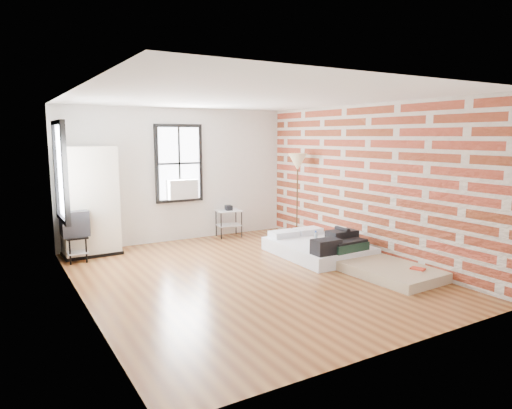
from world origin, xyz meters
TOP-DOWN VIEW (x-y plane):
  - ground at (0.00, 0.00)m, footprint 6.00×6.00m
  - room_shell at (0.23, 0.36)m, footprint 5.02×6.02m
  - mattress_main at (1.74, 0.42)m, footprint 1.41×1.89m
  - mattress_bare at (1.92, -0.76)m, footprint 1.14×2.04m
  - wardrobe at (-1.90, 2.65)m, footprint 1.05×0.63m
  - side_table at (1.04, 2.72)m, footprint 0.59×0.50m
  - floor_lamp at (2.15, 1.69)m, footprint 0.40×0.40m
  - tv_stand at (-2.21, 2.40)m, footprint 0.47×0.65m

SIDE VIEW (x-z plane):
  - ground at x=0.00m, z-range 0.00..0.00m
  - mattress_bare at x=1.92m, z-range -0.09..0.34m
  - mattress_main at x=1.74m, z-range -0.14..0.46m
  - side_table at x=1.04m, z-range 0.13..0.83m
  - tv_stand at x=-2.21m, z-range 0.19..1.11m
  - wardrobe at x=-1.90m, z-range 0.00..2.03m
  - floor_lamp at x=2.15m, z-range 0.67..2.53m
  - room_shell at x=0.23m, z-range 0.33..3.14m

